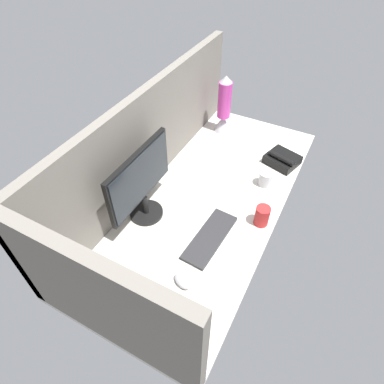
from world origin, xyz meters
TOP-DOWN VIEW (x-y plane):
  - ground_plane at (0.00, 0.00)cm, footprint 180.00×80.00cm
  - cubicle_wall_back at (0.00, 37.50)cm, footprint 180.00×5.00cm
  - cubicle_wall_side at (-87.50, 0.00)cm, footprint 5.00×80.00cm
  - monitor at (-26.68, 25.14)cm, footprint 47.80×18.00cm
  - keyboard at (-25.78, -13.30)cm, footprint 37.74×15.28cm
  - mouse at (-54.10, -13.14)cm, footprint 8.87×11.02cm
  - mug_ceramic_white at (-65.94, -28.85)cm, footprint 10.75×7.43cm
  - mug_red_plastic at (-3.80, -32.66)cm, footprint 7.58×7.58cm
  - mug_steel at (25.82, -24.57)cm, footprint 7.86×7.86cm
  - lava_lamp at (66.28, 20.85)cm, footprint 12.45×12.45cm
  - desk_phone at (49.46, -27.90)cm, footprint 21.79×23.12cm

SIDE VIEW (x-z plane):
  - ground_plane at x=0.00cm, z-range -3.00..0.00cm
  - keyboard at x=-25.78cm, z-range 0.00..2.00cm
  - mouse at x=-54.10cm, z-range 0.00..3.40cm
  - desk_phone at x=49.46cm, z-range -1.21..7.59cm
  - mug_steel at x=25.82cm, z-range 0.00..8.91cm
  - mug_ceramic_white at x=-65.94cm, z-range 0.02..9.19cm
  - mug_red_plastic at x=-3.80cm, z-range 0.00..11.53cm
  - lava_lamp at x=66.28cm, z-range -3.28..37.47cm
  - monitor at x=-26.68cm, z-range 2.66..43.88cm
  - cubicle_wall_back at x=0.00cm, z-range 0.00..57.89cm
  - cubicle_wall_side at x=-87.50cm, z-range 0.00..57.89cm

